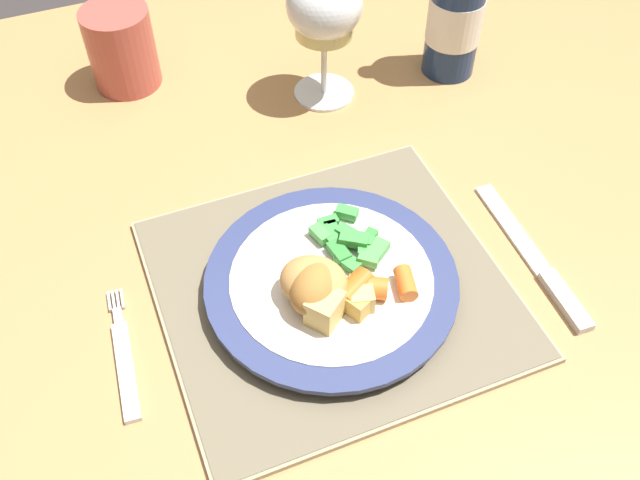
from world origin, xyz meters
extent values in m
cube|color=#AD7F4C|center=(0.00, 0.00, 0.72)|extent=(1.55, 0.93, 0.04)
cube|color=#AD7F4C|center=(0.72, 0.41, 0.35)|extent=(0.06, 0.06, 0.70)
cube|color=gray|center=(0.05, -0.13, 0.74)|extent=(0.32, 0.30, 0.01)
cube|color=#6B604A|center=(0.05, -0.13, 0.75)|extent=(0.31, 0.29, 0.00)
cylinder|color=silver|center=(0.05, -0.13, 0.75)|extent=(0.19, 0.19, 0.01)
cylinder|color=navy|center=(0.05, -0.13, 0.76)|extent=(0.24, 0.24, 0.01)
cylinder|color=silver|center=(0.05, -0.13, 0.77)|extent=(0.19, 0.19, 0.00)
ellipsoid|color=tan|center=(0.02, -0.15, 0.79)|extent=(0.08, 0.08, 0.04)
ellipsoid|color=#A87033|center=(0.02, -0.15, 0.79)|extent=(0.07, 0.07, 0.04)
cube|color=green|center=(0.07, -0.09, 0.77)|extent=(0.01, 0.02, 0.01)
cube|color=#4CA84C|center=(0.09, -0.13, 0.77)|extent=(0.03, 0.03, 0.01)
cube|color=green|center=(0.08, -0.10, 0.77)|extent=(0.02, 0.03, 0.01)
cube|color=#338438|center=(0.06, -0.11, 0.77)|extent=(0.02, 0.03, 0.01)
cube|color=green|center=(0.07, -0.07, 0.77)|extent=(0.02, 0.01, 0.01)
cube|color=#4CA84C|center=(0.05, -0.09, 0.77)|extent=(0.02, 0.02, 0.01)
cube|color=#4CA84C|center=(0.08, -0.13, 0.77)|extent=(0.02, 0.02, 0.01)
cube|color=green|center=(0.06, -0.09, 0.77)|extent=(0.02, 0.02, 0.01)
cube|color=green|center=(0.06, -0.13, 0.77)|extent=(0.02, 0.03, 0.01)
cube|color=green|center=(0.09, -0.07, 0.77)|extent=(0.02, 0.02, 0.01)
cube|color=green|center=(0.09, -0.11, 0.78)|extent=(0.02, 0.02, 0.01)
cube|color=green|center=(0.08, -0.11, 0.78)|extent=(0.03, 0.03, 0.01)
cube|color=#338438|center=(0.09, -0.11, 0.77)|extent=(0.02, 0.02, 0.01)
cube|color=green|center=(0.08, -0.12, 0.77)|extent=(0.02, 0.02, 0.01)
cylinder|color=orange|center=(0.10, -0.17, 0.77)|extent=(0.02, 0.03, 0.02)
cylinder|color=orange|center=(0.07, -0.16, 0.78)|extent=(0.04, 0.04, 0.02)
cylinder|color=orange|center=(0.06, -0.16, 0.78)|extent=(0.04, 0.04, 0.02)
cube|color=silver|center=(-0.15, -0.15, 0.74)|extent=(0.02, 0.10, 0.01)
cube|color=silver|center=(-0.15, -0.09, 0.74)|extent=(0.01, 0.02, 0.01)
cube|color=silver|center=(-0.14, -0.07, 0.74)|extent=(0.00, 0.02, 0.00)
cube|color=silver|center=(-0.14, -0.07, 0.74)|extent=(0.00, 0.02, 0.00)
cube|color=silver|center=(-0.15, -0.07, 0.74)|extent=(0.00, 0.02, 0.00)
cube|color=silver|center=(-0.15, -0.07, 0.74)|extent=(0.00, 0.02, 0.00)
cube|color=silver|center=(0.25, -0.13, 0.74)|extent=(0.02, 0.13, 0.00)
cube|color=#B2B2B7|center=(0.24, -0.22, 0.74)|extent=(0.02, 0.07, 0.01)
cylinder|color=silver|center=(0.15, 0.15, 0.74)|extent=(0.07, 0.07, 0.00)
cylinder|color=silver|center=(0.15, 0.15, 0.78)|extent=(0.01, 0.01, 0.08)
ellipsoid|color=silver|center=(0.15, 0.15, 0.86)|extent=(0.09, 0.09, 0.08)
cylinder|color=#E0D684|center=(0.15, 0.15, 0.84)|extent=(0.07, 0.07, 0.03)
cylinder|color=navy|center=(0.32, 0.14, 0.82)|extent=(0.06, 0.06, 0.16)
cylinder|color=white|center=(0.32, 0.14, 0.81)|extent=(0.07, 0.07, 0.06)
cube|color=gold|center=(0.05, -0.18, 0.78)|extent=(0.03, 0.02, 0.02)
cube|color=#E5BC66|center=(0.02, -0.17, 0.78)|extent=(0.04, 0.04, 0.03)
cube|color=gold|center=(0.03, -0.17, 0.78)|extent=(0.02, 0.02, 0.02)
cube|color=#E5BC66|center=(0.04, -0.15, 0.78)|extent=(0.03, 0.02, 0.02)
cube|color=#E5BC66|center=(0.06, -0.17, 0.78)|extent=(0.02, 0.02, 0.02)
cylinder|color=#B24C42|center=(-0.06, 0.26, 0.79)|extent=(0.08, 0.08, 0.10)
cylinder|color=maroon|center=(-0.06, 0.26, 0.83)|extent=(0.07, 0.07, 0.01)
camera|label=1|loc=(-0.11, -0.50, 1.28)|focal=40.00mm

